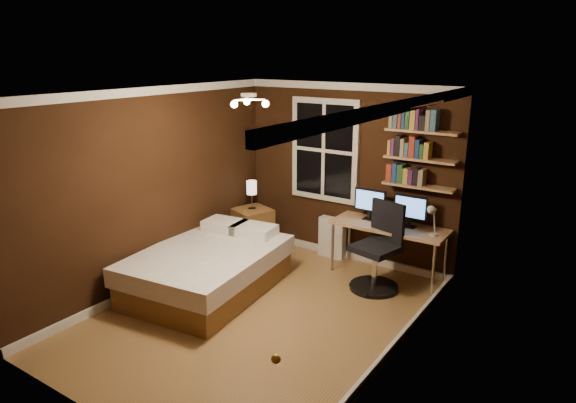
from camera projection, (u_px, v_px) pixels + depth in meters
The scene contains 24 objects.
floor at pixel (259, 315), 5.87m from camera, with size 4.20×4.20×0.00m, color brown.
wall_back at pixel (347, 173), 7.20m from camera, with size 3.20×0.04×2.50m, color black.
wall_left at pixel (154, 189), 6.38m from camera, with size 0.04×4.20×2.50m, color black.
wall_right at pixel (397, 240), 4.67m from camera, with size 0.04×4.20×2.50m, color black.
ceiling at pixel (255, 92), 5.17m from camera, with size 3.20×4.20×0.02m, color white.
window at pixel (325, 150), 7.27m from camera, with size 1.06×0.06×1.46m, color silver.
door at pixel (306, 337), 3.50m from camera, with size 0.03×0.82×2.05m, color black, non-canonical shape.
door_knob at pixel (276, 359), 3.29m from camera, with size 0.06×0.06×0.06m, color gold.
ceiling_fixture at pixel (249, 103), 5.12m from camera, with size 0.44×0.44×0.18m, color beige, non-canonical shape.
bookshelf_lower at pixel (418, 186), 6.52m from camera, with size 0.92×0.22×0.03m, color tan.
books_row_lower at pixel (419, 176), 6.49m from camera, with size 0.42×0.16×0.23m, color maroon, non-canonical shape.
bookshelf_middle at pixel (420, 159), 6.43m from camera, with size 0.92×0.22×0.03m, color tan.
books_row_middle at pixel (421, 149), 6.39m from camera, with size 0.54×0.16×0.23m, color navy, non-canonical shape.
bookshelf_upper at pixel (423, 131), 6.33m from camera, with size 0.92×0.22×0.03m, color tan.
books_row_upper at pixel (423, 121), 6.29m from camera, with size 0.60×0.16×0.23m, color #224F2A, non-canonical shape.
bed at pixel (209, 269), 6.41m from camera, with size 1.64×2.13×0.67m.
nightstand at pixel (252, 229), 7.77m from camera, with size 0.50×0.50×0.63m, color brown.
bedside_lamp at pixel (252, 195), 7.62m from camera, with size 0.15×0.15×0.43m, color #F1E2CC, non-canonical shape.
radiator at pixel (332, 237), 7.46m from camera, with size 0.39×0.14×0.59m, color silver.
desk at pixel (389, 230), 6.70m from camera, with size 1.51×0.57×0.72m.
monitor_left at pixel (370, 204), 6.85m from camera, with size 0.44×0.12×0.42m, color black, non-canonical shape.
monitor_right at pixel (410, 211), 6.55m from camera, with size 0.44×0.12×0.42m, color black, non-canonical shape.
desk_lamp at pixel (433, 220), 6.19m from camera, with size 0.14×0.32×0.44m, color silver, non-canonical shape.
office_chair at pixel (378, 256), 6.43m from camera, with size 0.61×0.61×1.11m.
Camera 1 is at (3.21, -4.19, 2.90)m, focal length 32.00 mm.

